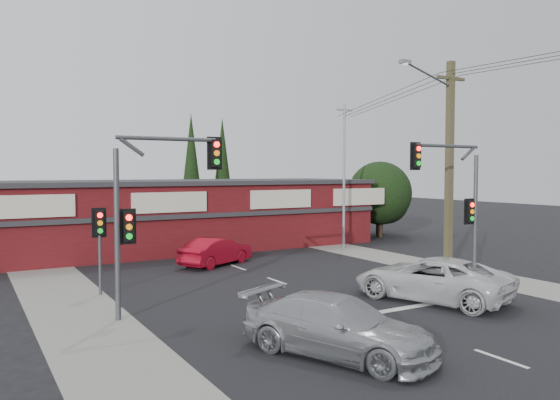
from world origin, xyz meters
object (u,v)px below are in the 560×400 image
shop_building (164,214)px  utility_pole (448,158)px  silver_suv (338,326)px  white_suv (431,279)px  red_sedan (216,251)px

shop_building → utility_pole: utility_pole is taller
silver_suv → shop_building: shop_building is taller
white_suv → utility_pole: bearing=-160.7°
red_sedan → silver_suv: bearing=141.4°
silver_suv → shop_building: bearing=58.8°
silver_suv → utility_pole: (11.76, 7.23, 4.63)m
red_sedan → utility_pole: 12.29m
white_suv → red_sedan: bearing=-89.7°
silver_suv → utility_pole: bearing=6.8°
shop_building → white_suv: bearing=-77.0°
shop_building → utility_pole: bearing=-56.2°
red_sedan → shop_building: 7.22m
white_suv → shop_building: size_ratio=0.21×
silver_suv → shop_building: size_ratio=0.19×
white_suv → utility_pole: size_ratio=0.58×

